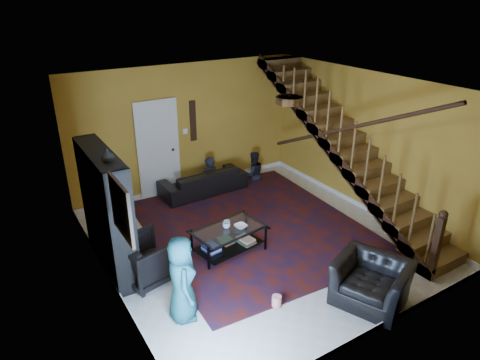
# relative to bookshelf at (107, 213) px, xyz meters

# --- Properties ---
(floor) EXTENTS (5.50, 5.50, 0.00)m
(floor) POSITION_rel_bookshelf_xyz_m (2.40, -0.60, -0.96)
(floor) COLOR beige
(floor) RESTS_ON ground
(room) EXTENTS (5.50, 5.50, 5.50)m
(room) POSITION_rel_bookshelf_xyz_m (1.07, 0.73, -0.91)
(room) COLOR #B69028
(room) RESTS_ON ground
(staircase) EXTENTS (0.95, 5.02, 3.18)m
(staircase) POSITION_rel_bookshelf_xyz_m (4.53, -0.60, 0.43)
(staircase) COLOR brown
(staircase) RESTS_ON floor
(bookshelf) EXTENTS (0.35, 1.80, 2.00)m
(bookshelf) POSITION_rel_bookshelf_xyz_m (0.00, 0.00, 0.00)
(bookshelf) COLOR black
(bookshelf) RESTS_ON floor
(door) EXTENTS (0.82, 0.05, 2.05)m
(door) POSITION_rel_bookshelf_xyz_m (1.70, 2.12, 0.06)
(door) COLOR silver
(door) RESTS_ON floor
(framed_picture) EXTENTS (0.04, 0.74, 0.74)m
(framed_picture) POSITION_rel_bookshelf_xyz_m (-0.17, -1.50, 0.79)
(framed_picture) COLOR maroon
(framed_picture) RESTS_ON room
(wall_hanging) EXTENTS (0.14, 0.03, 0.90)m
(wall_hanging) POSITION_rel_bookshelf_xyz_m (2.55, 2.13, 0.59)
(wall_hanging) COLOR black
(wall_hanging) RESTS_ON room
(ceiling_fixture) EXTENTS (0.40, 0.40, 0.10)m
(ceiling_fixture) POSITION_rel_bookshelf_xyz_m (2.40, -1.40, 1.78)
(ceiling_fixture) COLOR #3F2814
(ceiling_fixture) RESTS_ON room
(rug) EXTENTS (3.96, 4.46, 0.02)m
(rug) POSITION_rel_bookshelf_xyz_m (2.63, -0.17, -0.95)
(rug) COLOR #43120C
(rug) RESTS_ON floor
(sofa) EXTENTS (1.95, 0.82, 0.56)m
(sofa) POSITION_rel_bookshelf_xyz_m (2.53, 1.70, -0.68)
(sofa) COLOR black
(sofa) RESTS_ON floor
(armchair_left) EXTENTS (0.95, 0.93, 0.72)m
(armchair_left) POSITION_rel_bookshelf_xyz_m (0.35, -0.67, -0.60)
(armchair_left) COLOR black
(armchair_left) RESTS_ON floor
(armchair_right) EXTENTS (1.20, 1.27, 0.65)m
(armchair_right) POSITION_rel_bookshelf_xyz_m (2.90, -2.85, -0.64)
(armchair_right) COLOR black
(armchair_right) RESTS_ON floor
(person_adult_a) EXTENTS (0.47, 0.32, 1.25)m
(person_adult_a) POSITION_rel_bookshelf_xyz_m (2.72, 1.75, -0.79)
(person_adult_a) COLOR black
(person_adult_a) RESTS_ON sofa
(person_adult_b) EXTENTS (0.61, 0.50, 1.14)m
(person_adult_b) POSITION_rel_bookshelf_xyz_m (3.90, 1.75, -0.85)
(person_adult_b) COLOR black
(person_adult_b) RESTS_ON sofa
(person_child) EXTENTS (0.54, 0.70, 1.26)m
(person_child) POSITION_rel_bookshelf_xyz_m (0.45, -1.74, -0.33)
(person_child) COLOR #185A5C
(person_child) RESTS_ON armchair_left
(coffee_table) EXTENTS (1.26, 0.86, 0.45)m
(coffee_table) POSITION_rel_bookshelf_xyz_m (1.81, -0.65, -0.71)
(coffee_table) COLOR black
(coffee_table) RESTS_ON floor
(cup_a) EXTENTS (0.14, 0.14, 0.10)m
(cup_a) POSITION_rel_bookshelf_xyz_m (1.80, -0.61, -0.47)
(cup_a) COLOR #999999
(cup_a) RESTS_ON coffee_table
(cup_b) EXTENTS (0.14, 0.14, 0.10)m
(cup_b) POSITION_rel_bookshelf_xyz_m (1.83, -0.56, -0.47)
(cup_b) COLOR #999999
(cup_b) RESTS_ON coffee_table
(bowl) EXTENTS (0.24, 0.24, 0.05)m
(bowl) POSITION_rel_bookshelf_xyz_m (2.01, -0.73, -0.49)
(bowl) COLOR #999999
(bowl) RESTS_ON coffee_table
(vase) EXTENTS (0.18, 0.18, 0.19)m
(vase) POSITION_rel_bookshelf_xyz_m (-0.00, -0.50, 1.13)
(vase) COLOR #999999
(vase) RESTS_ON bookshelf
(popcorn_bucket) EXTENTS (0.15, 0.15, 0.16)m
(popcorn_bucket) POSITION_rel_bookshelf_xyz_m (1.67, -2.25, -0.86)
(popcorn_bucket) COLOR red
(popcorn_bucket) RESTS_ON rug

